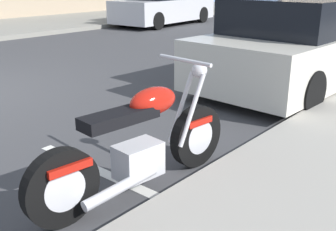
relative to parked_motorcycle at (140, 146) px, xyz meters
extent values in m
cube|color=gray|center=(11.99, 11.67, -0.35)|extent=(120.00, 5.00, 0.14)
cube|color=silver|center=(-0.01, 0.36, -0.42)|extent=(0.12, 2.20, 0.01)
cylinder|color=black|center=(0.72, -0.07, -0.11)|extent=(0.62, 0.17, 0.62)
cylinder|color=silver|center=(0.72, -0.07, -0.11)|extent=(0.35, 0.15, 0.34)
cylinder|color=black|center=(-0.76, 0.08, -0.11)|extent=(0.62, 0.17, 0.62)
cylinder|color=silver|center=(-0.76, 0.08, -0.11)|extent=(0.35, 0.15, 0.34)
cube|color=silver|center=(-0.02, 0.01, -0.13)|extent=(0.42, 0.30, 0.30)
cube|color=black|center=(-0.20, 0.02, 0.31)|extent=(0.70, 0.29, 0.10)
ellipsoid|color=#B7190F|center=(0.16, -0.01, 0.37)|extent=(0.50, 0.29, 0.24)
cube|color=#B7190F|center=(-0.71, 0.08, 0.06)|extent=(0.38, 0.22, 0.06)
cube|color=#B7190F|center=(0.70, -0.07, 0.06)|extent=(0.33, 0.19, 0.06)
cylinder|color=silver|center=(0.58, 0.02, 0.20)|extent=(0.34, 0.08, 0.65)
cylinder|color=silver|center=(0.56, -0.12, 0.20)|extent=(0.34, 0.08, 0.65)
cylinder|color=silver|center=(0.54, -0.05, 0.67)|extent=(0.10, 0.62, 0.04)
sphere|color=silver|center=(0.74, -0.07, 0.55)|extent=(0.15, 0.15, 0.15)
cylinder|color=silver|center=(-0.34, -0.10, -0.22)|extent=(0.71, 0.16, 0.16)
cube|color=beige|center=(4.50, 0.49, 0.12)|extent=(4.60, 2.07, 0.76)
cube|color=black|center=(4.26, 0.50, 0.78)|extent=(2.43, 1.82, 0.55)
cylinder|color=black|center=(6.03, 1.26, -0.11)|extent=(0.63, 0.25, 0.62)
cylinder|color=black|center=(3.06, 1.40, -0.11)|extent=(0.63, 0.25, 0.62)
cylinder|color=black|center=(2.97, -0.29, -0.11)|extent=(0.63, 0.25, 0.62)
cylinder|color=black|center=(8.58, 1.45, -0.11)|extent=(0.63, 0.25, 0.62)
cube|color=silver|center=(9.96, 8.38, 0.14)|extent=(4.66, 2.09, 0.81)
cylinder|color=black|center=(8.52, 7.47, -0.11)|extent=(0.63, 0.26, 0.62)
cylinder|color=black|center=(8.41, 9.08, -0.11)|extent=(0.63, 0.26, 0.62)
cylinder|color=black|center=(11.52, 7.68, -0.11)|extent=(0.63, 0.26, 0.62)
cylinder|color=black|center=(11.40, 9.29, -0.11)|extent=(0.63, 0.26, 0.62)
camera|label=1|loc=(-2.28, -2.25, 1.38)|focal=43.24mm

